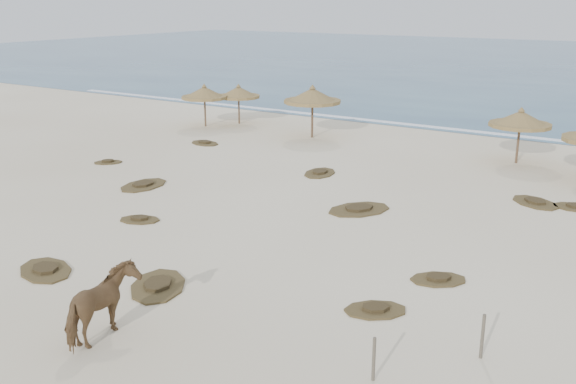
# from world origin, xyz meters

# --- Properties ---
(ground) EXTENTS (160.00, 160.00, 0.00)m
(ground) POSITION_xyz_m (0.00, 0.00, 0.00)
(ground) COLOR #F6ECCA
(ground) RESTS_ON ground
(foam_line) EXTENTS (70.00, 0.60, 0.01)m
(foam_line) POSITION_xyz_m (0.00, 26.00, 0.00)
(foam_line) COLOR white
(foam_line) RESTS_ON ground
(palapa_0) EXTENTS (3.77, 3.77, 2.77)m
(palapa_0) POSITION_xyz_m (-15.13, 18.38, 2.15)
(palapa_0) COLOR brown
(palapa_0) RESTS_ON ground
(palapa_1) EXTENTS (3.55, 3.55, 2.64)m
(palapa_1) POSITION_xyz_m (-13.84, 20.33, 2.05)
(palapa_1) COLOR brown
(palapa_1) RESTS_ON ground
(palapa_2) EXTENTS (4.45, 4.45, 3.17)m
(palapa_2) POSITION_xyz_m (-7.47, 19.08, 2.46)
(palapa_2) COLOR brown
(palapa_2) RESTS_ON ground
(palapa_3) EXTENTS (3.83, 3.83, 2.87)m
(palapa_3) POSITION_xyz_m (4.46, 19.22, 2.22)
(palapa_3) COLOR brown
(palapa_3) RESTS_ON ground
(horse) EXTENTS (1.30, 2.24, 1.78)m
(horse) POSITION_xyz_m (0.30, -4.21, 0.89)
(horse) COLOR brown
(horse) RESTS_ON ground
(fence_post_near) EXTENTS (0.10, 0.10, 1.04)m
(fence_post_near) POSITION_xyz_m (6.63, -2.33, 0.52)
(fence_post_near) COLOR #615749
(fence_post_near) RESTS_ON ground
(fence_post_far) EXTENTS (0.09, 0.09, 1.11)m
(fence_post_far) POSITION_xyz_m (8.35, -0.16, 0.56)
(fence_post_far) COLOR #615749
(fence_post_far) RESTS_ON ground
(scrub_1) EXTENTS (1.75, 2.56, 0.16)m
(scrub_1) POSITION_xyz_m (-8.51, 6.02, 0.05)
(scrub_1) COLOR brown
(scrub_1) RESTS_ON ground
(scrub_2) EXTENTS (1.82, 1.52, 0.16)m
(scrub_2) POSITION_xyz_m (-5.29, 2.56, 0.05)
(scrub_2) COLOR brown
(scrub_2) RESTS_ON ground
(scrub_3) EXTENTS (2.84, 3.16, 0.16)m
(scrub_3) POSITION_xyz_m (1.12, 8.09, 0.05)
(scrub_3) COLOR brown
(scrub_3) RESTS_ON ground
(scrub_4) EXTENTS (2.01, 1.89, 0.16)m
(scrub_4) POSITION_xyz_m (6.04, 3.42, 0.05)
(scrub_4) COLOR brown
(scrub_4) RESTS_ON ground
(scrub_6) EXTENTS (2.09, 1.57, 0.16)m
(scrub_6) POSITION_xyz_m (-11.78, 14.23, 0.05)
(scrub_6) COLOR brown
(scrub_6) RESTS_ON ground
(scrub_7) EXTENTS (2.59, 2.42, 0.16)m
(scrub_7) POSITION_xyz_m (6.78, 12.74, 0.05)
(scrub_7) COLOR brown
(scrub_7) RESTS_ON ground
(scrub_8) EXTENTS (1.67, 1.62, 0.16)m
(scrub_8) POSITION_xyz_m (-13.04, 8.10, 0.05)
(scrub_8) COLOR brown
(scrub_8) RESTS_ON ground
(scrub_9) EXTENTS (2.65, 2.88, 0.16)m
(scrub_9) POSITION_xyz_m (-0.65, -1.36, 0.05)
(scrub_9) COLOR brown
(scrub_9) RESTS_ON ground
(scrub_11) EXTENTS (2.60, 2.17, 0.16)m
(scrub_11) POSITION_xyz_m (-4.34, -2.38, 0.05)
(scrub_11) COLOR brown
(scrub_11) RESTS_ON ground
(scrub_12) EXTENTS (2.03, 1.92, 0.16)m
(scrub_12) POSITION_xyz_m (5.30, 0.65, 0.05)
(scrub_12) COLOR brown
(scrub_12) RESTS_ON ground
(scrub_13) EXTENTS (1.67, 2.29, 0.16)m
(scrub_13) POSITION_xyz_m (-2.92, 12.04, 0.05)
(scrub_13) COLOR brown
(scrub_13) RESTS_ON ground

